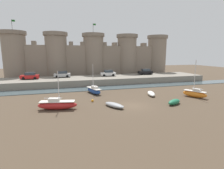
{
  "coord_description": "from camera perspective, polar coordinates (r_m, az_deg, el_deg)",
  "views": [
    {
      "loc": [
        -9.92,
        -23.34,
        7.69
      ],
      "look_at": [
        -1.77,
        4.83,
        2.5
      ],
      "focal_mm": 28.0,
      "sensor_mm": 36.0,
      "label": 1
    }
  ],
  "objects": [
    {
      "name": "car_quay_centre_east",
      "position": [
        52.42,
        10.84,
        4.09
      ],
      "size": [
        4.16,
        1.99,
        1.62
      ],
      "color": "black",
      "rests_on": "quay_road"
    },
    {
      "name": "car_quay_east",
      "position": [
        47.04,
        -15.89,
        3.22
      ],
      "size": [
        4.16,
        1.99,
        1.62
      ],
      "color": "#B2B5B7",
      "rests_on": "quay_road"
    },
    {
      "name": "rowboat_foreground_right",
      "position": [
        33.39,
        12.66,
        -2.88
      ],
      "size": [
        2.26,
        3.82,
        0.71
      ],
      "color": "silver",
      "rests_on": "ground"
    },
    {
      "name": "quay_road",
      "position": [
        46.51,
        -3.64,
        1.52
      ],
      "size": [
        56.73,
        10.0,
        1.64
      ],
      "primitive_type": "cube",
      "color": "gray",
      "rests_on": "ground"
    },
    {
      "name": "castle",
      "position": [
        56.11,
        -6.01,
        8.69
      ],
      "size": [
        51.7,
        6.96,
        16.84
      ],
      "color": "gray",
      "rests_on": "ground"
    },
    {
      "name": "car_quay_centre_west",
      "position": [
        47.81,
        -1.26,
        3.71
      ],
      "size": [
        4.16,
        1.99,
        1.62
      ],
      "color": "silver",
      "rests_on": "quay_road"
    },
    {
      "name": "car_quay_west",
      "position": [
        46.27,
        -25.24,
        2.54
      ],
      "size": [
        4.16,
        1.99,
        1.62
      ],
      "color": "red",
      "rests_on": "quay_road"
    },
    {
      "name": "sailboat_near_channel_right",
      "position": [
        34.47,
        25.39,
        -2.68
      ],
      "size": [
        3.0,
        4.23,
        6.6
      ],
      "color": "orange",
      "rests_on": "ground"
    },
    {
      "name": "water_channel",
      "position": [
        39.7,
        -1.35,
        -1.06
      ],
      "size": [
        80.0,
        4.5,
        0.1
      ],
      "primitive_type": "cube",
      "color": "#47565B",
      "rests_on": "ground"
    },
    {
      "name": "mooring_buoy_near_shore",
      "position": [
        30.7,
        -19.28,
        -4.69
      ],
      "size": [
        0.37,
        0.37,
        0.37
      ],
      "primitive_type": "sphere",
      "color": "orange",
      "rests_on": "ground"
    },
    {
      "name": "mooring_buoy_off_centre",
      "position": [
        28.49,
        -6.4,
        -5.26
      ],
      "size": [
        0.41,
        0.41,
        0.41
      ],
      "primitive_type": "sphere",
      "color": "orange",
      "rests_on": "ground"
    },
    {
      "name": "rowboat_foreground_left",
      "position": [
        28.5,
        19.65,
        -5.35
      ],
      "size": [
        3.06,
        2.23,
        0.8
      ],
      "color": "#1E6B47",
      "rests_on": "ground"
    },
    {
      "name": "rowboat_midflat_right",
      "position": [
        25.54,
        0.74,
        -6.7
      ],
      "size": [
        2.84,
        3.75,
        0.64
      ],
      "color": "gray",
      "rests_on": "ground"
    },
    {
      "name": "sailboat_midflat_left",
      "position": [
        34.26,
        -5.94,
        -1.9
      ],
      "size": [
        2.68,
        4.96,
        5.75
      ],
      "color": "#234793",
      "rests_on": "ground"
    },
    {
      "name": "ground_plane",
      "position": [
        26.5,
        6.64,
        -6.9
      ],
      "size": [
        160.0,
        160.0,
        0.0
      ],
      "primitive_type": "plane",
      "color": "#4C3D2D"
    },
    {
      "name": "sailboat_foreground_centre",
      "position": [
        25.67,
        -17.44,
        -6.29
      ],
      "size": [
        5.55,
        2.46,
        5.38
      ],
      "color": "red",
      "rests_on": "ground"
    }
  ]
}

